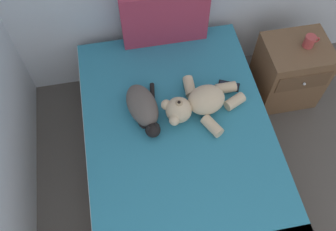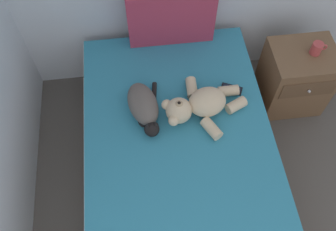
# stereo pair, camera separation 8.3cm
# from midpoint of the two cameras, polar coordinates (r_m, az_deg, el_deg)

# --- Properties ---
(bed) EXTENTS (1.28, 1.97, 0.55)m
(bed) POSITION_cam_midpoint_polar(r_m,az_deg,el_deg) (2.64, 0.98, -6.69)
(bed) COLOR brown
(bed) RESTS_ON ground_plane
(patterned_cushion) EXTENTS (0.63, 0.13, 0.45)m
(patterned_cushion) POSITION_cam_midpoint_polar(r_m,az_deg,el_deg) (2.75, -1.45, 15.11)
(patterned_cushion) COLOR #A5334C
(patterned_cushion) RESTS_ON bed
(cat) EXTENTS (0.26, 0.44, 0.15)m
(cat) POSITION_cam_midpoint_polar(r_m,az_deg,el_deg) (2.43, -4.83, 1.19)
(cat) COLOR #59514C
(cat) RESTS_ON bed
(teddy_bear) EXTENTS (0.58, 0.50, 0.19)m
(teddy_bear) POSITION_cam_midpoint_polar(r_m,az_deg,el_deg) (2.44, 3.75, 1.89)
(teddy_bear) COLOR beige
(teddy_bear) RESTS_ON bed
(cell_phone) EXTENTS (0.16, 0.13, 0.01)m
(cell_phone) POSITION_cam_midpoint_polar(r_m,az_deg,el_deg) (2.64, 8.51, 4.57)
(cell_phone) COLOR black
(cell_phone) RESTS_ON bed
(nightstand) EXTENTS (0.50, 0.44, 0.59)m
(nightstand) POSITION_cam_midpoint_polar(r_m,az_deg,el_deg) (3.17, 17.52, 6.48)
(nightstand) COLOR brown
(nightstand) RESTS_ON ground_plane
(mug) EXTENTS (0.12, 0.08, 0.09)m
(mug) POSITION_cam_midpoint_polar(r_m,az_deg,el_deg) (2.95, 20.36, 10.73)
(mug) COLOR #B23F3F
(mug) RESTS_ON nightstand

